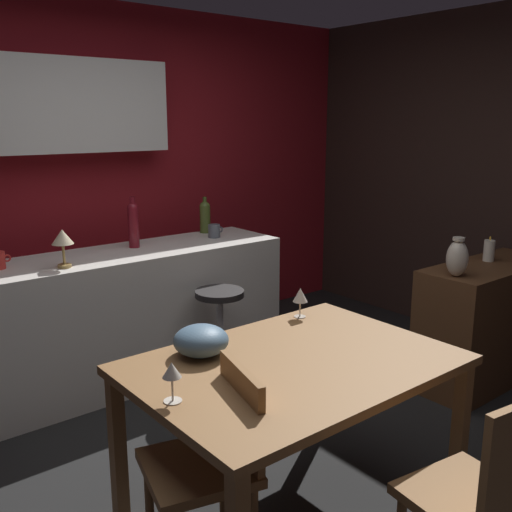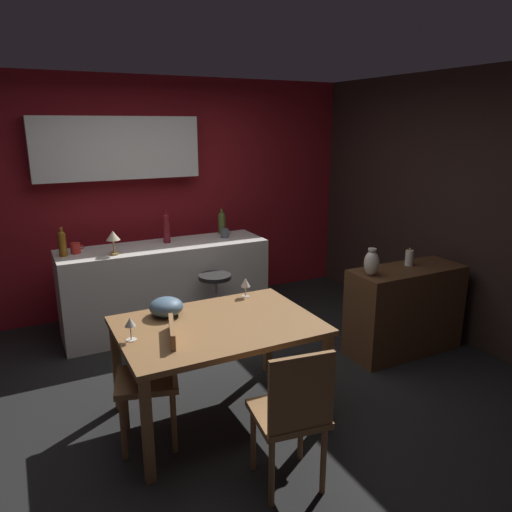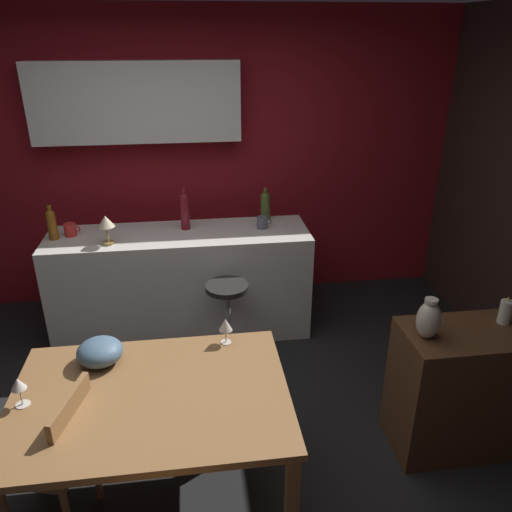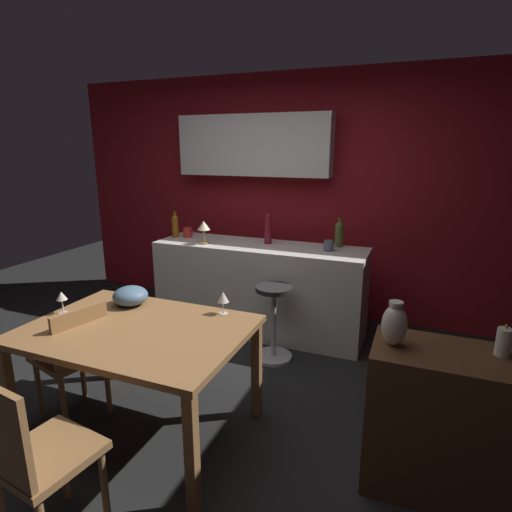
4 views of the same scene
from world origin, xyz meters
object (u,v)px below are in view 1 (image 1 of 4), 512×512
(dining_table, at_px, (294,377))
(cup_slate, at_px, (214,231))
(wine_glass_left, at_px, (300,296))
(fruit_bowl, at_px, (201,341))
(chair_by_doorway, at_px, (487,499))
(pillar_candle_tall, at_px, (489,251))
(sideboard_cabinet, at_px, (486,323))
(bar_stool, at_px, (220,336))
(wine_bottle_ruby, at_px, (133,223))
(wine_glass_right, at_px, (172,372))
(chair_near_window, at_px, (213,459))
(wine_bottle_olive, at_px, (205,216))
(vase_ceramic_ivory, at_px, (457,258))
(counter_lamp, at_px, (63,239))

(dining_table, relative_size, cup_slate, 11.25)
(wine_glass_left, bearing_deg, fruit_bowl, -172.04)
(chair_by_doorway, distance_m, pillar_candle_tall, 2.29)
(sideboard_cabinet, xyz_separation_m, bar_stool, (-1.49, 1.03, -0.05))
(wine_bottle_ruby, bearing_deg, wine_glass_right, -113.63)
(chair_near_window, xyz_separation_m, pillar_candle_tall, (2.51, 0.34, 0.41))
(cup_slate, distance_m, pillar_candle_tall, 1.93)
(fruit_bowl, distance_m, wine_bottle_olive, 2.05)
(chair_near_window, distance_m, wine_bottle_olive, 2.51)
(chair_near_window, relative_size, bar_stool, 1.24)
(bar_stool, height_order, vase_ceramic_ivory, vase_ceramic_ivory)
(cup_slate, xyz_separation_m, counter_lamp, (-1.21, -0.18, 0.12))
(wine_glass_right, relative_size, pillar_candle_tall, 0.91)
(chair_near_window, bearing_deg, wine_glass_left, 27.73)
(vase_ceramic_ivory, bearing_deg, chair_by_doorway, -143.39)
(chair_near_window, distance_m, cup_slate, 2.30)
(fruit_bowl, height_order, vase_ceramic_ivory, vase_ceramic_ivory)
(sideboard_cabinet, relative_size, bar_stool, 1.62)
(chair_by_doorway, height_order, pillar_candle_tall, pillar_candle_tall)
(cup_slate, height_order, vase_ceramic_ivory, vase_ceramic_ivory)
(fruit_bowl, xyz_separation_m, counter_lamp, (-0.11, 1.29, 0.26))
(wine_bottle_ruby, xyz_separation_m, vase_ceramic_ivory, (1.32, -1.66, -0.14))
(bar_stool, bearing_deg, pillar_candle_tall, -31.80)
(bar_stool, distance_m, wine_bottle_olive, 1.08)
(sideboard_cabinet, height_order, wine_glass_right, wine_glass_right)
(wine_glass_right, bearing_deg, wine_glass_left, 21.31)
(wine_bottle_olive, bearing_deg, dining_table, -113.93)
(vase_ceramic_ivory, bearing_deg, dining_table, -173.00)
(bar_stool, bearing_deg, wine_glass_right, -131.44)
(sideboard_cabinet, distance_m, wine_bottle_olive, 2.17)
(wine_glass_left, xyz_separation_m, vase_ceramic_ivory, (1.11, -0.22, 0.08))
(wine_glass_left, relative_size, wine_bottle_ruby, 0.45)
(wine_glass_right, bearing_deg, bar_stool, 48.56)
(sideboard_cabinet, distance_m, fruit_bowl, 2.28)
(sideboard_cabinet, height_order, vase_ceramic_ivory, vase_ceramic_ivory)
(chair_near_window, height_order, wine_bottle_olive, wine_bottle_olive)
(wine_bottle_olive, xyz_separation_m, pillar_candle_tall, (1.16, -1.71, -0.14))
(counter_lamp, distance_m, vase_ceramic_ivory, 2.37)
(wine_glass_left, height_order, vase_ceramic_ivory, vase_ceramic_ivory)
(wine_glass_right, height_order, counter_lamp, counter_lamp)
(sideboard_cabinet, relative_size, chair_by_doorway, 1.20)
(pillar_candle_tall, bearing_deg, wine_bottle_ruby, 139.45)
(wine_glass_right, xyz_separation_m, pillar_candle_tall, (2.64, 0.27, 0.03))
(chair_by_doorway, relative_size, wine_bottle_olive, 3.30)
(fruit_bowl, distance_m, wine_bottle_ruby, 1.63)
(dining_table, relative_size, wine_glass_left, 8.71)
(wine_bottle_olive, height_order, vase_ceramic_ivory, wine_bottle_olive)
(dining_table, height_order, wine_bottle_olive, wine_bottle_olive)
(fruit_bowl, height_order, counter_lamp, counter_lamp)
(counter_lamp, bearing_deg, chair_near_window, -93.10)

